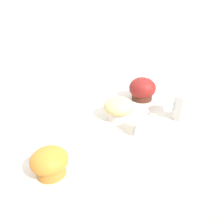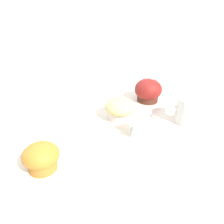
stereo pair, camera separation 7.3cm
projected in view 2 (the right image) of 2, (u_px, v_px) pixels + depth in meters
wall_back at (84, 82)px, 1.25m from camera, size 3.20×0.10×1.80m
display_counter at (133, 214)px, 0.98m from camera, size 1.00×0.64×0.96m
muffin_front_center at (148, 91)px, 0.89m from camera, size 0.11×0.11×0.10m
muffin_back_left at (120, 109)px, 0.76m from camera, size 0.11×0.11×0.08m
muffin_back_right at (41, 157)px, 0.54m from camera, size 0.09×0.09×0.07m
coffee_cup at (187, 110)px, 0.73m from camera, size 0.11×0.08×0.09m
price_card at (138, 128)px, 0.67m from camera, size 0.05×0.04×0.06m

